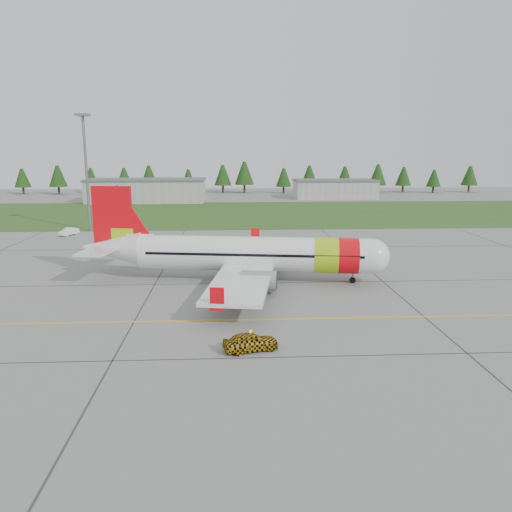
{
  "coord_description": "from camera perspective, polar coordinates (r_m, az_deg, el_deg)",
  "views": [
    {
      "loc": [
        -6.81,
        -32.49,
        14.18
      ],
      "look_at": [
        -4.14,
        18.12,
        3.43
      ],
      "focal_mm": 35.0,
      "sensor_mm": 36.0,
      "label": 1
    }
  ],
  "objects": [
    {
      "name": "taxi_guideline",
      "position": [
        43.44,
        6.22,
        -7.13
      ],
      "size": [
        120.0,
        0.25,
        0.02
      ],
      "primitive_type": "cube",
      "color": "gold",
      "rests_on": "ground"
    },
    {
      "name": "hangar_east",
      "position": [
        154.25,
        8.97,
        7.52
      ],
      "size": [
        24.0,
        12.0,
        5.2
      ],
      "primitive_type": "cube",
      "color": "#A8A8A3",
      "rests_on": "ground"
    },
    {
      "name": "follow_me_car",
      "position": [
        35.99,
        -0.62,
        -7.8
      ],
      "size": [
        1.73,
        1.91,
        4.0
      ],
      "primitive_type": "imported",
      "rotation": [
        0.0,
        0.0,
        1.83
      ],
      "color": "#DAA20C",
      "rests_on": "ground"
    },
    {
      "name": "floodlight_mast",
      "position": [
        94.03,
        -18.79,
        8.8
      ],
      "size": [
        0.5,
        0.5,
        20.0
      ],
      "primitive_type": "cylinder",
      "color": "slate",
      "rests_on": "ground"
    },
    {
      "name": "ground",
      "position": [
        36.1,
        8.27,
        -11.28
      ],
      "size": [
        320.0,
        320.0,
        0.0
      ],
      "primitive_type": "plane",
      "color": "gray",
      "rests_on": "ground"
    },
    {
      "name": "treeline",
      "position": [
        170.88,
        -0.74,
        8.89
      ],
      "size": [
        160.0,
        8.0,
        10.0
      ],
      "primitive_type": null,
      "color": "#1C3F14",
      "rests_on": "ground"
    },
    {
      "name": "hangar_west",
      "position": [
        144.8,
        -12.33,
        7.27
      ],
      "size": [
        32.0,
        14.0,
        6.0
      ],
      "primitive_type": "cube",
      "color": "#A8A8A3",
      "rests_on": "ground"
    },
    {
      "name": "aircraft",
      "position": [
        54.92,
        -1.03,
        0.21
      ],
      "size": [
        34.07,
        31.72,
        10.36
      ],
      "rotation": [
        0.0,
        0.0,
        -0.15
      ],
      "color": "white",
      "rests_on": "ground"
    },
    {
      "name": "service_van",
      "position": [
        90.57,
        -20.69,
        3.46
      ],
      "size": [
        1.78,
        1.73,
        3.95
      ],
      "primitive_type": "imported",
      "rotation": [
        0.0,
        0.0,
        -0.4
      ],
      "color": "white",
      "rests_on": "ground"
    },
    {
      "name": "grass_strip",
      "position": [
        115.57,
        0.38,
        4.93
      ],
      "size": [
        320.0,
        50.0,
        0.03
      ],
      "primitive_type": "cube",
      "color": "#30561E",
      "rests_on": "ground"
    }
  ]
}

